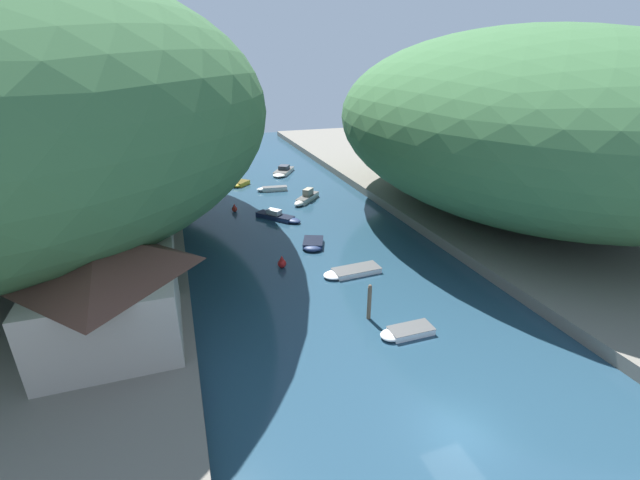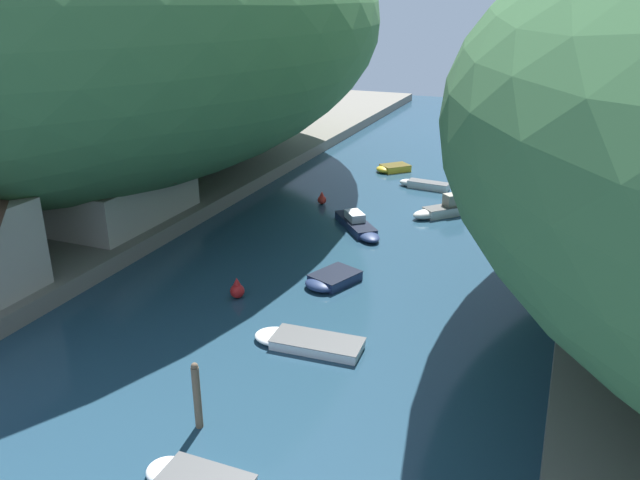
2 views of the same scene
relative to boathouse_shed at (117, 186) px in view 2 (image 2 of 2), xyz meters
The scene contains 15 objects.
water_surface 16.81m from the boathouse_shed, 11.67° to the left, with size 130.00×130.00×0.00m, color #234256.
left_bank 8.23m from the boathouse_shed, 154.49° to the left, with size 22.00×120.00×1.01m.
hillside_left 15.21m from the boathouse_shed, 133.98° to the left, with size 43.13×60.39×24.12m.
boathouse_shed is the anchor object (origin of this frame).
boat_near_quay 19.88m from the boathouse_shed, 27.02° to the right, with size 5.29×2.03×0.47m.
boat_open_rowboat 23.26m from the boathouse_shed, 30.94° to the left, with size 4.73×4.92×1.57m.
boat_yellow_tender 25.74m from the boathouse_shed, 60.29° to the left, with size 3.37×3.39×0.59m.
boat_far_right_bank 16.47m from the boathouse_shed, 23.30° to the left, with size 4.87×5.42×1.10m.
boat_white_cruiser 16.66m from the boathouse_shed, ahead, with size 2.95×3.72×0.58m.
boat_far_upstream 34.00m from the boathouse_shed, 52.78° to the left, with size 4.98×6.35×1.22m.
boat_red_skiff 24.72m from the boathouse_shed, 47.60° to the left, with size 4.39×1.54×0.60m.
boat_mid_channel 25.68m from the boathouse_shed, 46.17° to the right, with size 3.82×1.50×0.49m.
mooring_post_second 22.64m from the boathouse_shed, 44.27° to the right, with size 0.30×0.30×2.80m.
channel_buoy_near 13.77m from the boathouse_shed, 25.25° to the right, with size 0.78×0.78×1.17m.
channel_buoy_far 15.28m from the boathouse_shed, 46.40° to the left, with size 0.68×0.68×1.02m.
Camera 2 is at (11.55, -5.23, 15.22)m, focal length 35.00 mm.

